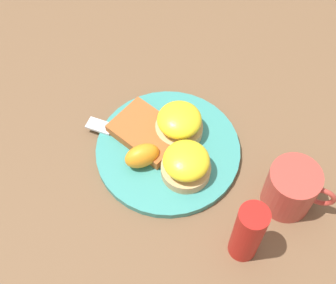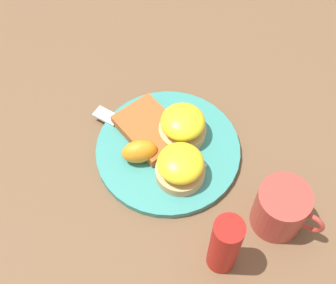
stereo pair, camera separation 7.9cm
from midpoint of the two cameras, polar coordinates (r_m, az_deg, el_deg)
The scene contains 9 objects.
ground_plane at distance 0.82m, azimuth -2.75°, elevation -1.49°, with size 1.10×1.10×0.00m, color brown.
plate at distance 0.82m, azimuth -2.77°, elevation -1.23°, with size 0.25×0.25×0.01m, color teal.
sandwich_benedict_left at distance 0.76m, azimuth -0.75°, elevation -2.94°, with size 0.08×0.08×0.06m.
sandwich_benedict_right at distance 0.80m, azimuth -1.43°, elevation 2.07°, with size 0.08×0.08×0.06m.
hashbrown_patty at distance 0.82m, azimuth -5.34°, elevation 1.01°, with size 0.12×0.09×0.02m, color #AB5627.
orange_wedge at distance 0.78m, azimuth -6.09°, elevation -1.92°, with size 0.06×0.04×0.04m, color orange.
fork at distance 0.82m, azimuth -6.42°, elevation 0.13°, with size 0.23×0.02×0.00m.
cup at distance 0.75m, azimuth 11.93°, elevation -5.86°, with size 0.11×0.08×0.09m.
condiment_bottle at distance 0.69m, azimuth 6.43°, elevation -11.23°, with size 0.04×0.04×0.13m, color #B21914.
Camera 1 is at (0.15, -0.40, 0.70)m, focal length 50.00 mm.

